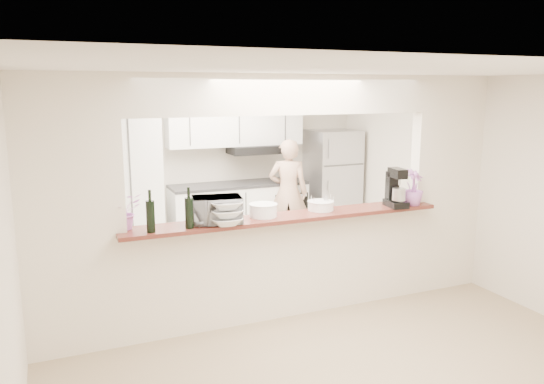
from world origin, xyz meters
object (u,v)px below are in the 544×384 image
toaster_oven (217,210)px  person (288,193)px  stand_mixer (396,189)px  refrigerator (332,182)px

toaster_oven → person: (1.85, 2.36, -0.41)m
toaster_oven → stand_mixer: bearing=7.8°
stand_mixer → person: (-0.16, 2.44, -0.47)m
person → refrigerator: bearing=-134.1°
toaster_oven → person: person is taller
stand_mixer → person: bearing=93.7°
toaster_oven → stand_mixer: size_ratio=1.09×
toaster_oven → stand_mixer: (2.01, -0.08, 0.06)m
toaster_oven → person: bearing=61.9°
refrigerator → toaster_oven: refrigerator is taller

